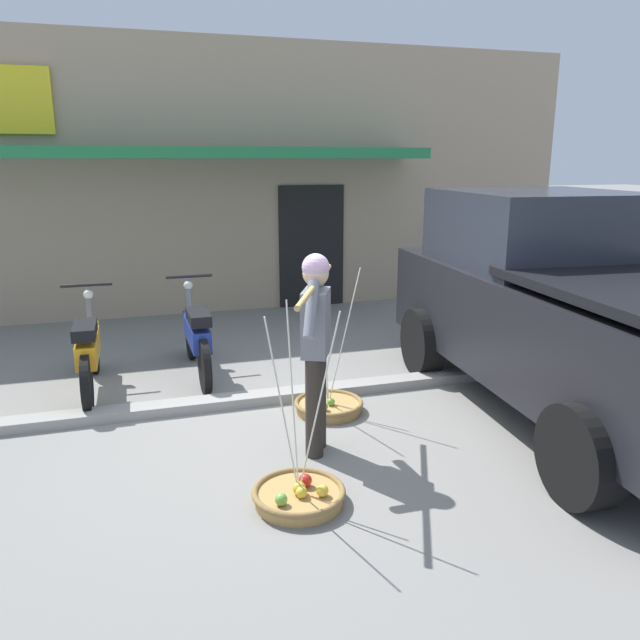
{
  "coord_description": "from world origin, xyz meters",
  "views": [
    {
      "loc": [
        -1.34,
        -5.17,
        2.42
      ],
      "look_at": [
        0.42,
        0.6,
        0.85
      ],
      "focal_mm": 34.93,
      "sensor_mm": 36.0,
      "label": 1
    }
  ],
  "objects_px": {
    "fruit_vendor": "(316,341)",
    "parked_truck": "(571,308)",
    "motorcycle_nearest_shop": "(89,351)",
    "motorcycle_second_in_row": "(197,337)",
    "fruit_basket_left_side": "(299,494)",
    "fruit_basket_right_side": "(328,405)"
  },
  "relations": [
    {
      "from": "fruit_vendor",
      "to": "parked_truck",
      "type": "bearing_deg",
      "value": 3.82
    },
    {
      "from": "fruit_vendor",
      "to": "parked_truck",
      "type": "xyz_separation_m",
      "value": [
        2.6,
        0.17,
        0.05
      ]
    },
    {
      "from": "motorcycle_nearest_shop",
      "to": "motorcycle_second_in_row",
      "type": "height_order",
      "value": "same"
    },
    {
      "from": "parked_truck",
      "to": "fruit_basket_left_side",
      "type": "bearing_deg",
      "value": -162.3
    },
    {
      "from": "fruit_vendor",
      "to": "motorcycle_second_in_row",
      "type": "bearing_deg",
      "value": 108.34
    },
    {
      "from": "fruit_basket_left_side",
      "to": "motorcycle_second_in_row",
      "type": "height_order",
      "value": "fruit_basket_left_side"
    },
    {
      "from": "motorcycle_nearest_shop",
      "to": "parked_truck",
      "type": "height_order",
      "value": "parked_truck"
    },
    {
      "from": "fruit_vendor",
      "to": "motorcycle_nearest_shop",
      "type": "xyz_separation_m",
      "value": [
        -1.89,
        2.04,
        -0.52
      ]
    },
    {
      "from": "fruit_basket_right_side",
      "to": "parked_truck",
      "type": "height_order",
      "value": "parked_truck"
    },
    {
      "from": "fruit_basket_right_side",
      "to": "motorcycle_nearest_shop",
      "type": "bearing_deg",
      "value": 150.49
    },
    {
      "from": "fruit_basket_right_side",
      "to": "motorcycle_second_in_row",
      "type": "xyz_separation_m",
      "value": [
        -1.1,
        1.47,
        0.38
      ]
    },
    {
      "from": "motorcycle_nearest_shop",
      "to": "parked_truck",
      "type": "distance_m",
      "value": 4.9
    },
    {
      "from": "fruit_vendor",
      "to": "fruit_basket_left_side",
      "type": "height_order",
      "value": "fruit_vendor"
    },
    {
      "from": "parked_truck",
      "to": "motorcycle_second_in_row",
      "type": "bearing_deg",
      "value": 148.32
    },
    {
      "from": "motorcycle_second_in_row",
      "to": "motorcycle_nearest_shop",
      "type": "bearing_deg",
      "value": -169.98
    },
    {
      "from": "motorcycle_second_in_row",
      "to": "parked_truck",
      "type": "relative_size",
      "value": 0.38
    },
    {
      "from": "motorcycle_nearest_shop",
      "to": "motorcycle_second_in_row",
      "type": "xyz_separation_m",
      "value": [
        1.15,
        0.2,
        0.0
      ]
    },
    {
      "from": "fruit_basket_left_side",
      "to": "motorcycle_nearest_shop",
      "type": "relative_size",
      "value": 0.8
    },
    {
      "from": "fruit_basket_left_side",
      "to": "motorcycle_nearest_shop",
      "type": "xyz_separation_m",
      "value": [
        -1.53,
        2.81,
        0.38
      ]
    },
    {
      "from": "motorcycle_second_in_row",
      "to": "parked_truck",
      "type": "distance_m",
      "value": 3.97
    },
    {
      "from": "fruit_vendor",
      "to": "fruit_basket_right_side",
      "type": "distance_m",
      "value": 1.24
    },
    {
      "from": "fruit_basket_left_side",
      "to": "fruit_basket_right_side",
      "type": "relative_size",
      "value": 1.0
    }
  ]
}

